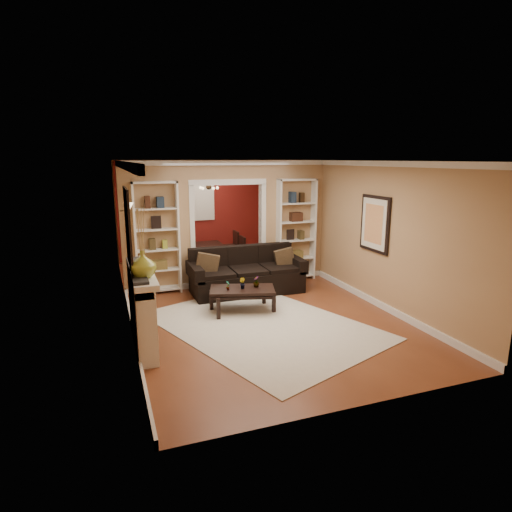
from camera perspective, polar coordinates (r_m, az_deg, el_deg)
name	(u,v)px	position (r m, az deg, el deg)	size (l,w,h in m)	color
floor	(246,299)	(8.55, -1.39, -5.82)	(8.00, 8.00, 0.00)	brown
ceiling	(245,161)	(8.10, -1.50, 12.60)	(8.00, 8.00, 0.00)	white
wall_back	(200,210)	(12.04, -7.49, 6.16)	(8.00, 8.00, 0.00)	tan
wall_front	(364,293)	(4.69, 14.20, -4.80)	(8.00, 8.00, 0.00)	tan
wall_left	(123,240)	(7.82, -17.31, 2.05)	(8.00, 8.00, 0.00)	tan
wall_right	(347,226)	(9.16, 12.06, 3.88)	(8.00, 8.00, 0.00)	tan
partition_wall	(228,224)	(9.35, -3.77, 4.31)	(4.50, 0.15, 2.70)	tan
red_back_panel	(200,211)	(12.01, -7.45, 6.00)	(4.44, 0.04, 2.64)	maroon
dining_window	(200,203)	(11.95, -7.44, 7.07)	(0.78, 0.03, 0.98)	#8CA5CC
area_rug	(263,325)	(7.27, 0.89, -9.23)	(2.68, 3.76, 0.01)	beige
sofa	(247,271)	(8.88, -1.24, -1.98)	(2.37, 1.02, 0.93)	black
pillow_left	(207,265)	(8.58, -6.53, -1.14)	(0.44, 0.13, 0.44)	brown
pillow_right	(284,259)	(9.11, 3.82, -0.40)	(0.40, 0.11, 0.40)	brown
coffee_table	(242,300)	(7.84, -1.83, -5.88)	(1.16, 0.63, 0.44)	black
plant_left	(228,285)	(7.67, -3.77, -3.92)	(0.09, 0.06, 0.17)	#336626
plant_center	(242,283)	(7.75, -1.85, -3.66)	(0.11, 0.09, 0.20)	#336626
plant_right	(256,282)	(7.83, 0.03, -3.46)	(0.11, 0.11, 0.20)	#336626
bookshelf_left	(157,239)	(8.92, -13.06, 2.28)	(0.90, 0.30, 2.30)	white
bookshelf_right	(296,230)	(9.76, 5.32, 3.46)	(0.90, 0.30, 2.30)	white
fireplace	(143,308)	(6.57, -14.80, -6.77)	(0.32, 1.70, 1.16)	white
vase	(143,264)	(5.97, -14.86, -1.08)	(0.36, 0.36, 0.37)	#97A334
mirror	(128,227)	(6.27, -16.71, 3.70)	(0.03, 0.95, 1.10)	silver
wall_sconce	(125,209)	(8.30, -17.03, 6.02)	(0.18, 0.18, 0.22)	#FFE0A5
framed_art	(374,224)	(8.29, 15.51, 4.16)	(0.04, 0.85, 1.05)	black
dining_table	(210,257)	(11.06, -6.10, -0.08)	(0.86, 1.54, 0.54)	black
dining_chair_nw	(191,256)	(10.64, -8.60, -0.04)	(0.38, 0.38, 0.77)	black
dining_chair_ne	(234,252)	(10.89, -2.93, 0.55)	(0.41, 0.41, 0.83)	black
dining_chair_sw	(187,251)	(11.21, -9.21, 0.71)	(0.40, 0.40, 0.81)	black
dining_chair_se	(228,247)	(11.45, -3.80, 1.25)	(0.43, 0.43, 0.87)	black
chandelier	(211,188)	(10.72, -6.07, 8.97)	(0.50, 0.50, 0.30)	#3A2A1A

